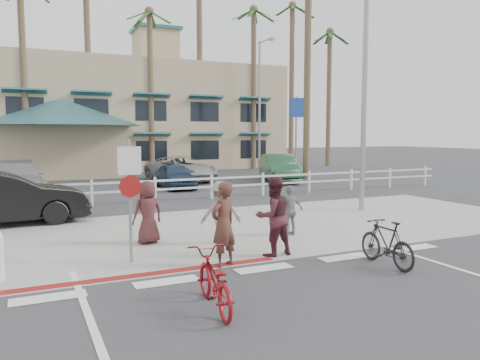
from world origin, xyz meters
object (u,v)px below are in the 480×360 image
bike_red (214,281)px  car_white_sedan (1,199)px  sign_post (130,194)px  bike_black (387,243)px

bike_red → car_white_sedan: (-3.20, 8.81, 0.34)m
sign_post → bike_black: 5.38m
bike_black → car_white_sedan: (-7.29, 8.08, 0.32)m
bike_red → car_white_sedan: 9.38m
sign_post → bike_black: bearing=-27.7°
bike_red → bike_black: 4.16m
bike_red → car_white_sedan: size_ratio=0.36×
bike_black → car_white_sedan: bearing=-46.1°
car_white_sedan → bike_black: bearing=-142.7°
car_white_sedan → bike_red: bearing=-164.8°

